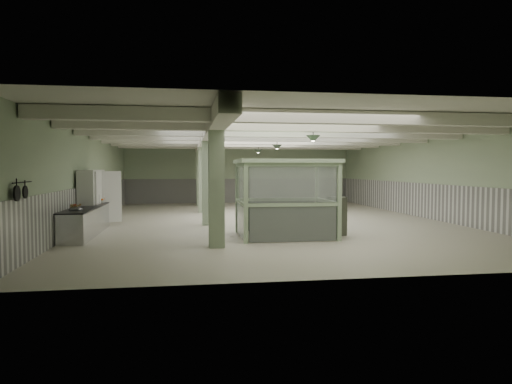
{
  "coord_description": "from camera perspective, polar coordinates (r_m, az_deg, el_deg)",
  "views": [
    {
      "loc": [
        -3.33,
        -18.43,
        2.17
      ],
      "look_at": [
        -0.8,
        -2.1,
        1.3
      ],
      "focal_mm": 32.0,
      "sensor_mm": 36.0,
      "label": 1
    }
  ],
  "objects": [
    {
      "name": "column_b",
      "position": [
        17.45,
        -6.07,
        1.78
      ],
      "size": [
        0.42,
        0.42,
        3.6
      ],
      "primitive_type": "cube",
      "color": "#8EA282",
      "rests_on": "floor"
    },
    {
      "name": "column_a",
      "position": [
        12.46,
        -4.98,
        1.31
      ],
      "size": [
        0.42,
        0.42,
        3.6
      ],
      "primitive_type": "cube",
      "color": "#8EA282",
      "rests_on": "floor"
    },
    {
      "name": "skillet_near",
      "position": [
        10.94,
        -27.73,
        -0.15
      ],
      "size": [
        0.05,
        0.34,
        0.34
      ],
      "primitive_type": "cylinder",
      "rotation": [
        0.0,
        1.57,
        0.0
      ],
      "color": "black",
      "rests_on": "hook_rail"
    },
    {
      "name": "girder",
      "position": [
        18.49,
        -6.25,
        6.75
      ],
      "size": [
        0.45,
        19.9,
        0.4
      ],
      "primitive_type": "cube",
      "color": "silver",
      "rests_on": "ceiling"
    },
    {
      "name": "column_d",
      "position": [
        26.45,
        -7.01,
        2.18
      ],
      "size": [
        0.42,
        0.42,
        3.6
      ],
      "primitive_type": "cube",
      "color": "#8EA282",
      "rests_on": "floor"
    },
    {
      "name": "pitcher_near",
      "position": [
        17.34,
        -19.6,
        -0.87
      ],
      "size": [
        0.26,
        0.28,
        0.3
      ],
      "primitive_type": null,
      "rotation": [
        0.0,
        0.0,
        -0.31
      ],
      "color": "silver",
      "rests_on": "prep_counter"
    },
    {
      "name": "guard_booth",
      "position": [
        14.4,
        3.64,
        1.03
      ],
      "size": [
        3.05,
        2.59,
        2.44
      ],
      "rotation": [
        0.0,
        0.0,
        -0.01
      ],
      "color": "#A3BE98",
      "rests_on": "floor"
    },
    {
      "name": "floor",
      "position": [
        18.85,
        1.44,
        -3.6
      ],
      "size": [
        20.0,
        20.0,
        0.0
      ],
      "primitive_type": "plane",
      "color": "beige",
      "rests_on": "ground"
    },
    {
      "name": "pendant_front",
      "position": [
        13.99,
        7.15,
        6.6
      ],
      "size": [
        0.44,
        0.44,
        0.22
      ],
      "primitive_type": "cone",
      "rotation": [
        3.14,
        0.0,
        0.0
      ],
      "color": "#2B392A",
      "rests_on": "ceiling"
    },
    {
      "name": "filing_cabinet",
      "position": [
        14.99,
        10.05,
        -2.96
      ],
      "size": [
        0.56,
        0.67,
        1.24
      ],
      "primitive_type": "cube",
      "rotation": [
        0.0,
        0.0,
        0.31
      ],
      "color": "#505547",
      "rests_on": "floor"
    },
    {
      "name": "wall_left",
      "position": [
        18.79,
        -20.07,
        1.7
      ],
      "size": [
        0.02,
        20.0,
        3.6
      ],
      "primitive_type": "cube",
      "color": "#8DA181",
      "rests_on": "floor"
    },
    {
      "name": "wainscot_back",
      "position": [
        28.63,
        -2.11,
        0.16
      ],
      "size": [
        13.9,
        0.05,
        1.5
      ],
      "primitive_type": "cube",
      "color": "silver",
      "rests_on": "floor"
    },
    {
      "name": "column_c",
      "position": [
        22.45,
        -6.69,
        2.05
      ],
      "size": [
        0.42,
        0.42,
        3.6
      ],
      "primitive_type": "cube",
      "color": "#8EA282",
      "rests_on": "floor"
    },
    {
      "name": "hook_rail",
      "position": [
        11.42,
        -27.18,
        1.08
      ],
      "size": [
        0.02,
        1.2,
        0.02
      ],
      "primitive_type": "cylinder",
      "rotation": [
        1.57,
        0.0,
        0.0
      ],
      "color": "black",
      "rests_on": "wall_left"
    },
    {
      "name": "beam_g",
      "position": [
        26.17,
        -1.49,
        5.75
      ],
      "size": [
        13.9,
        0.35,
        0.32
      ],
      "primitive_type": "cube",
      "color": "silver",
      "rests_on": "ceiling"
    },
    {
      "name": "beam_d",
      "position": [
        18.77,
        1.45,
        6.83
      ],
      "size": [
        13.9,
        0.35,
        0.32
      ],
      "primitive_type": "cube",
      "color": "silver",
      "rests_on": "ceiling"
    },
    {
      "name": "orange_bowl",
      "position": [
        17.56,
        -18.8,
        -1.16
      ],
      "size": [
        0.3,
        0.3,
        0.09
      ],
      "primitive_type": "cylinder",
      "rotation": [
        0.0,
        0.0,
        0.31
      ],
      "color": "#B2B2B7",
      "rests_on": "prep_counter"
    },
    {
      "name": "beam_b",
      "position": [
        13.89,
        5.16,
        8.17
      ],
      "size": [
        13.9,
        0.35,
        0.32
      ],
      "primitive_type": "cube",
      "color": "silver",
      "rests_on": "ceiling"
    },
    {
      "name": "pendant_back",
      "position": [
        24.25,
        0.29,
        5.09
      ],
      "size": [
        0.44,
        0.44,
        0.22
      ],
      "primitive_type": "cone",
      "rotation": [
        3.14,
        0.0,
        0.0
      ],
      "color": "#2B392A",
      "rests_on": "ceiling"
    },
    {
      "name": "walkin_cooler",
      "position": [
        17.31,
        -19.75,
        -1.01
      ],
      "size": [
        1.06,
        2.2,
        2.02
      ],
      "color": "silver",
      "rests_on": "floor"
    },
    {
      "name": "beam_e",
      "position": [
        21.23,
        0.24,
        6.39
      ],
      "size": [
        13.9,
        0.35,
        0.32
      ],
      "primitive_type": "cube",
      "color": "silver",
      "rests_on": "ceiling"
    },
    {
      "name": "beam_a",
      "position": [
        11.49,
        8.21,
        9.23
      ],
      "size": [
        13.9,
        0.35,
        0.32
      ],
      "primitive_type": "cube",
      "color": "silver",
      "rests_on": "ceiling"
    },
    {
      "name": "beam_f",
      "position": [
        23.7,
        -0.72,
        6.03
      ],
      "size": [
        13.9,
        0.35,
        0.32
      ],
      "primitive_type": "cube",
      "color": "silver",
      "rests_on": "ceiling"
    },
    {
      "name": "skillet_far",
      "position": [
        11.42,
        -26.89,
        -0.01
      ],
      "size": [
        0.04,
        0.29,
        0.29
      ],
      "primitive_type": "cylinder",
      "rotation": [
        0.0,
        1.57,
        0.0
      ],
      "color": "black",
      "rests_on": "hook_rail"
    },
    {
      "name": "wall_back",
      "position": [
        28.63,
        -2.12,
        2.27
      ],
      "size": [
        14.0,
        0.02,
        3.6
      ],
      "primitive_type": "cube",
      "color": "#8DA181",
      "rests_on": "floor"
    },
    {
      "name": "wainscot_left",
      "position": [
        18.84,
        -19.94,
        -1.49
      ],
      "size": [
        0.05,
        19.9,
        1.5
      ],
      "primitive_type": "cube",
      "color": "silver",
      "rests_on": "floor"
    },
    {
      "name": "wall_right",
      "position": [
        21.13,
        20.48,
        1.82
      ],
      "size": [
        0.02,
        20.0,
        3.6
      ],
      "primitive_type": "cube",
      "color": "#8DA181",
      "rests_on": "floor"
    },
    {
      "name": "ceiling",
      "position": [
        18.78,
        1.45,
        7.38
      ],
      "size": [
        14.0,
        20.0,
        0.02
      ],
      "primitive_type": "cube",
      "color": "silver",
      "rests_on": "wall_back"
    },
    {
      "name": "pendant_mid",
      "position": [
        19.33,
        2.65,
        5.62
      ],
      "size": [
        0.44,
        0.44,
        0.22
      ],
      "primitive_type": "cone",
      "rotation": [
        3.14,
        0.0,
        0.0
      ],
      "color": "#2B392A",
      "rests_on": "ceiling"
    },
    {
      "name": "prep_counter",
      "position": [
        15.9,
        -20.43,
        -3.35
      ],
      "size": [
        0.8,
        4.54,
        0.91
      ],
      "color": "silver",
      "rests_on": "floor"
    },
    {
      "name": "veg_colander",
      "position": [
        14.6,
        -21.63,
        -1.83
      ],
      "size": [
        0.5,
        0.5,
        0.18
      ],
      "primitive_type": null,
      "rotation": [
        0.0,
        0.0,
        -0.28
      ],
      "color": "#3F3F44",
      "rests_on": "prep_counter"
    },
    {
      "name": "wall_front",
      "position": [
        9.07,
        12.75,
        0.61
      ],
      "size": [
        14.0,
        0.02,
        3.6
      ],
      "primitive_type": "cube",
      "color": "#8DA181",
      "rests_on": "floor"
    },
    {
      "name": "wainscot_right",
      "position": [
        21.16,
        20.37,
        -1.02
      ],
      "size": [
        0.05,
        19.9,
        1.5
      ],
      "primitive_type": "cube",
      "color": "silver",
      "rests_on": "floor"
    },
    {
      "name": "beam_c",
      "position": [
        16.32,
        3.02,
        7.4
      ],
      "size": [
        13.9,
        0.35,
        0.32
      ],
      "primitive_type": "cube",
      "color": "silver",
      "rests_on": "ceiling"
    },
    {
      "name": "pitcher_far",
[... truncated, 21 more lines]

